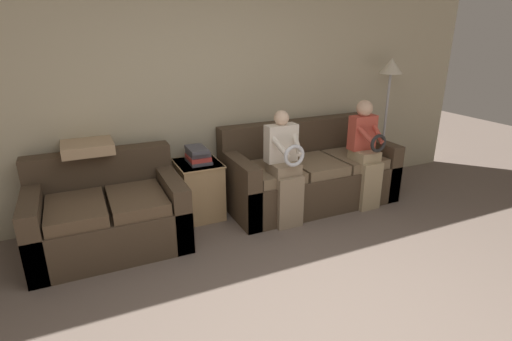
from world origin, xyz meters
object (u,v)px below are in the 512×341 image
couch_main (308,175)px  child_left_seated (285,165)px  child_right_seated (366,150)px  book_stack (198,155)px  side_shelf (199,189)px  couch_side (108,215)px  floor_lamp (390,83)px  throw_pillow (87,146)px

couch_main → child_left_seated: (-0.51, -0.37, 0.31)m
child_right_seated → book_stack: 1.85m
child_left_seated → book_stack: child_left_seated is taller
couch_main → side_shelf: bearing=173.3°
child_right_seated → side_shelf: (-1.78, 0.51, -0.35)m
couch_side → child_right_seated: size_ratio=1.12×
side_shelf → floor_lamp: (2.48, -0.00, 0.98)m
child_left_seated → side_shelf: (-0.75, 0.51, -0.32)m
couch_main → floor_lamp: size_ratio=1.22×
floor_lamp → couch_side: bearing=-176.4°
couch_side → couch_main: bearing=1.9°
couch_main → floor_lamp: 1.56m
book_stack → throw_pillow: bearing=174.1°
couch_main → couch_side: size_ratio=1.44×
book_stack → couch_main: bearing=-6.5°
child_left_seated → side_shelf: bearing=145.7°
couch_main → couch_side: bearing=-178.1°
child_right_seated → floor_lamp: 1.07m
side_shelf → throw_pillow: bearing=174.3°
child_right_seated → couch_side: bearing=174.0°
child_left_seated → throw_pillow: (-1.79, 0.62, 0.25)m
couch_main → side_shelf: couch_main is taller
child_right_seated → book_stack: bearing=164.2°
couch_side → floor_lamp: bearing=3.6°
couch_main → throw_pillow: throw_pillow is taller
book_stack → floor_lamp: bearing=0.0°
couch_side → side_shelf: (0.95, 0.22, 0.01)m
side_shelf → floor_lamp: bearing=-0.1°
throw_pillow → book_stack: bearing=-5.9°
child_left_seated → couch_main: bearing=35.5°
side_shelf → throw_pillow: (-1.03, 0.10, 0.57)m
floor_lamp → child_left_seated: bearing=-163.6°
couch_main → book_stack: size_ratio=6.31×
floor_lamp → throw_pillow: size_ratio=3.50×
side_shelf → child_left_seated: bearing=-34.3°
child_left_seated → child_right_seated: size_ratio=0.98×
couch_side → child_right_seated: (2.73, -0.29, 0.36)m
couch_side → child_left_seated: child_left_seated is taller
couch_main → child_right_seated: bearing=-35.0°
child_left_seated → book_stack: bearing=145.8°
couch_side → book_stack: size_ratio=4.37×
child_right_seated → book_stack: (-1.78, 0.50, 0.03)m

